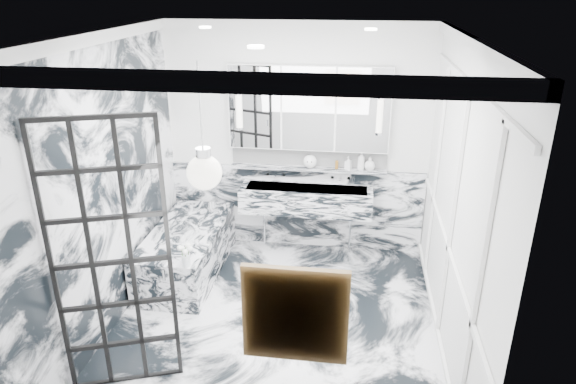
# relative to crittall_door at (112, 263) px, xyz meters

# --- Properties ---
(floor) EXTENTS (3.60, 3.60, 0.00)m
(floor) POSITION_rel_crittall_door_xyz_m (1.13, 0.90, -1.16)
(floor) COLOR white
(floor) RESTS_ON ground
(ceiling) EXTENTS (3.60, 3.60, 0.00)m
(ceiling) POSITION_rel_crittall_door_xyz_m (1.13, 0.90, 1.64)
(ceiling) COLOR white
(ceiling) RESTS_ON wall_back
(wall_back) EXTENTS (3.60, 0.00, 3.60)m
(wall_back) POSITION_rel_crittall_door_xyz_m (1.13, 2.70, 0.24)
(wall_back) COLOR white
(wall_back) RESTS_ON floor
(wall_front) EXTENTS (3.60, 0.00, 3.60)m
(wall_front) POSITION_rel_crittall_door_xyz_m (1.13, -0.90, 0.24)
(wall_front) COLOR white
(wall_front) RESTS_ON floor
(wall_left) EXTENTS (0.00, 3.60, 3.60)m
(wall_left) POSITION_rel_crittall_door_xyz_m (-0.47, 0.90, 0.24)
(wall_left) COLOR white
(wall_left) RESTS_ON floor
(wall_right) EXTENTS (0.00, 3.60, 3.60)m
(wall_right) POSITION_rel_crittall_door_xyz_m (2.73, 0.90, 0.24)
(wall_right) COLOR white
(wall_right) RESTS_ON floor
(marble_clad_back) EXTENTS (3.18, 0.05, 1.05)m
(marble_clad_back) POSITION_rel_crittall_door_xyz_m (1.13, 2.68, -0.64)
(marble_clad_back) COLOR white
(marble_clad_back) RESTS_ON floor
(marble_clad_left) EXTENTS (0.02, 3.56, 2.68)m
(marble_clad_left) POSITION_rel_crittall_door_xyz_m (-0.46, 0.90, 0.18)
(marble_clad_left) COLOR white
(marble_clad_left) RESTS_ON floor
(panel_molding) EXTENTS (0.03, 3.40, 2.30)m
(panel_molding) POSITION_rel_crittall_door_xyz_m (2.71, 0.90, 0.14)
(panel_molding) COLOR white
(panel_molding) RESTS_ON floor
(soap_bottle_a) EXTENTS (0.09, 0.09, 0.23)m
(soap_bottle_a) POSITION_rel_crittall_door_xyz_m (1.92, 2.61, 0.04)
(soap_bottle_a) COLOR #8C5919
(soap_bottle_a) RESTS_ON ledge
(soap_bottle_b) EXTENTS (0.09, 0.09, 0.16)m
(soap_bottle_b) POSITION_rel_crittall_door_xyz_m (1.76, 2.61, 0.01)
(soap_bottle_b) COLOR #4C4C51
(soap_bottle_b) RESTS_ON ledge
(soap_bottle_c) EXTENTS (0.15, 0.15, 0.16)m
(soap_bottle_c) POSITION_rel_crittall_door_xyz_m (2.02, 2.61, 0.01)
(soap_bottle_c) COLOR silver
(soap_bottle_c) RESTS_ON ledge
(face_pot) EXTENTS (0.17, 0.17, 0.17)m
(face_pot) POSITION_rel_crittall_door_xyz_m (1.30, 2.61, 0.00)
(face_pot) COLOR white
(face_pot) RESTS_ON ledge
(amber_bottle) EXTENTS (0.04, 0.04, 0.10)m
(amber_bottle) POSITION_rel_crittall_door_xyz_m (1.63, 2.61, -0.02)
(amber_bottle) COLOR #8C5919
(amber_bottle) RESTS_ON ledge
(flower_vase) EXTENTS (0.08, 0.08, 0.12)m
(flower_vase) POSITION_rel_crittall_door_xyz_m (0.22, 1.02, -0.55)
(flower_vase) COLOR silver
(flower_vase) RESTS_ON bathtub
(crittall_door) EXTENTS (0.84, 0.33, 2.32)m
(crittall_door) POSITION_rel_crittall_door_xyz_m (0.00, 0.00, 0.00)
(crittall_door) COLOR black
(crittall_door) RESTS_ON floor
(artwork) EXTENTS (0.51, 0.05, 0.51)m
(artwork) POSITION_rel_crittall_door_xyz_m (1.55, -0.86, 0.28)
(artwork) COLOR #BD7513
(artwork) RESTS_ON wall_front
(pendant_light) EXTENTS (0.23, 0.23, 0.23)m
(pendant_light) POSITION_rel_crittall_door_xyz_m (0.85, -0.18, 0.86)
(pendant_light) COLOR white
(pendant_light) RESTS_ON ceiling
(trough_sink) EXTENTS (1.60, 0.45, 0.30)m
(trough_sink) POSITION_rel_crittall_door_xyz_m (1.28, 2.46, -0.43)
(trough_sink) COLOR silver
(trough_sink) RESTS_ON wall_back
(ledge) EXTENTS (1.90, 0.14, 0.04)m
(ledge) POSITION_rel_crittall_door_xyz_m (1.28, 2.62, -0.09)
(ledge) COLOR silver
(ledge) RESTS_ON wall_back
(subway_tile) EXTENTS (1.90, 0.03, 0.23)m
(subway_tile) POSITION_rel_crittall_door_xyz_m (1.28, 2.68, 0.04)
(subway_tile) COLOR white
(subway_tile) RESTS_ON wall_back
(mirror_cabinet) EXTENTS (1.90, 0.16, 1.00)m
(mirror_cabinet) POSITION_rel_crittall_door_xyz_m (1.28, 2.63, 0.66)
(mirror_cabinet) COLOR white
(mirror_cabinet) RESTS_ON wall_back
(sconce_left) EXTENTS (0.07, 0.07, 0.40)m
(sconce_left) POSITION_rel_crittall_door_xyz_m (0.46, 2.53, 0.62)
(sconce_left) COLOR white
(sconce_left) RESTS_ON mirror_cabinet
(sconce_right) EXTENTS (0.07, 0.07, 0.40)m
(sconce_right) POSITION_rel_crittall_door_xyz_m (2.10, 2.53, 0.62)
(sconce_right) COLOR white
(sconce_right) RESTS_ON mirror_cabinet
(bathtub) EXTENTS (0.75, 1.65, 0.55)m
(bathtub) POSITION_rel_crittall_door_xyz_m (-0.05, 1.80, -0.89)
(bathtub) COLOR silver
(bathtub) RESTS_ON floor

